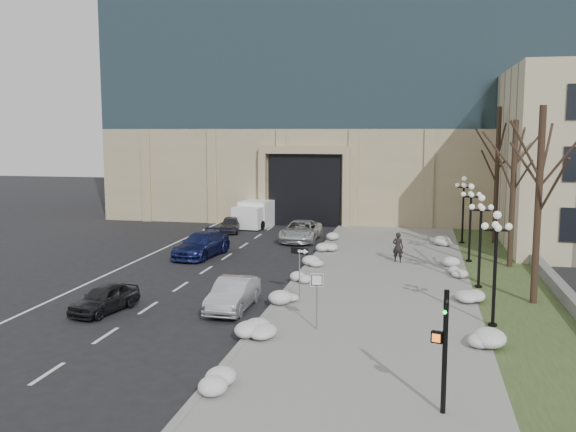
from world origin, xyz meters
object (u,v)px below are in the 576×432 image
Objects in this scene: traffic_signal at (444,355)px; lamppost_c at (471,212)px; car_d at (301,231)px; keep_sign at (317,289)px; lamppost_d at (463,201)px; car_c at (202,245)px; lamppost_b at (481,229)px; car_e at (230,224)px; box_truck at (260,213)px; one_way_sign at (302,257)px; car_a at (105,298)px; pedestrian at (398,247)px; lamppost_a at (496,253)px; car_b at (233,294)px.

traffic_signal is 0.76× the size of lamppost_c.
keep_sign is at bearing -77.43° from car_d.
keep_sign is 22.52m from lamppost_d.
traffic_signal reaches higher than car_d.
lamppost_b is (16.36, -5.25, 2.31)m from car_c.
lamppost_c is at bearing -37.15° from car_e.
car_e is 0.51× the size of box_truck.
box_truck is at bearing 125.06° from one_way_sign.
one_way_sign is at bearing 100.25° from keep_sign.
car_a is 0.76× the size of lamppost_b.
car_c is at bearing 162.21° from lamppost_b.
traffic_signal is 15.37m from lamppost_b.
traffic_signal is 28.27m from lamppost_d.
lamppost_c is (16.02, -12.58, 2.04)m from box_truck.
one_way_sign is (-4.09, -9.28, 1.04)m from pedestrian.
lamppost_d is (8.26, 16.86, 1.02)m from one_way_sign.
pedestrian is at bearing 109.28° from lamppost_a.
pedestrian reaches higher than car_d.
lamppost_c reaches higher than pedestrian.
lamppost_d reaches higher than traffic_signal.
lamppost_c is (16.39, 13.99, 2.46)m from car_a.
pedestrian is at bearing 127.58° from lamppost_b.
lamppost_a reaches higher than car_a.
lamppost_d is (2.27, 28.15, 1.28)m from traffic_signal.
traffic_signal reaches higher than car_a.
box_truck is at bearing 96.27° from car_c.
car_d is (5.13, 19.60, 0.12)m from car_a.
keep_sign is (4.40, -20.53, 1.00)m from car_d.
car_d is at bearing 126.34° from traffic_signal.
lamppost_c is 6.50m from lamppost_d.
car_c reaches higher than car_e.
lamppost_d is (0.00, 19.50, 0.00)m from lamppost_a.
pedestrian is at bearing -118.82° from lamppost_d.
traffic_signal is (14.10, -20.40, 1.04)m from car_c.
car_d is at bearing -32.40° from pedestrian.
one_way_sign is (2.72, 2.14, 1.35)m from car_b.
keep_sign is (9.51, -13.66, 0.97)m from car_c.
car_e is 0.75× the size of lamppost_a.
car_c reaches higher than car_a.
traffic_signal is 9.04m from lamppost_a.
lamppost_c and lamppost_d have the same top height.
lamppost_a is (16.02, -25.58, 2.04)m from box_truck.
pedestrian is at bearing 59.60° from car_b.
lamppost_b is (8.26, 3.86, 1.02)m from one_way_sign.
pedestrian reaches higher than car_b.
car_c is 24.82m from traffic_signal.
one_way_sign is at bearing -78.90° from car_d.
car_c is at bearing -154.66° from lamppost_d.
lamppost_c is (2.27, 21.65, 1.28)m from traffic_signal.
car_b is 1.81× the size of keep_sign.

